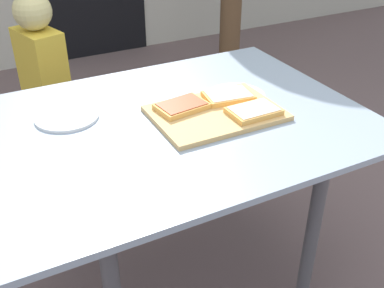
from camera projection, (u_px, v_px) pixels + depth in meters
The scene contains 9 objects.
ground_plane at pixel (176, 278), 1.89m from camera, with size 16.00×16.00×0.00m, color #655150.
dining_table at pixel (173, 143), 1.56m from camera, with size 1.26×0.93×0.73m.
cutting_board at pixel (216, 113), 1.54m from camera, with size 0.42×0.30×0.02m, color tan.
pizza_slice_near_right at pixel (254, 111), 1.51m from camera, with size 0.17×0.11×0.02m.
pizza_slice_far_left at pixel (182, 106), 1.54m from camera, with size 0.18×0.13×0.02m.
pizza_slice_far_right at pixel (228, 96), 1.61m from camera, with size 0.18×0.13×0.02m.
plate_white_left at pixel (67, 116), 1.52m from camera, with size 0.21×0.21×0.01m, color white.
plate_white_right at pixel (236, 96), 1.66m from camera, with size 0.21×0.21×0.01m, color white.
child_left at pixel (46, 86), 2.15m from camera, with size 0.20×0.27×0.99m.
Camera 1 is at (-0.55, -1.21, 1.45)m, focal length 43.57 mm.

